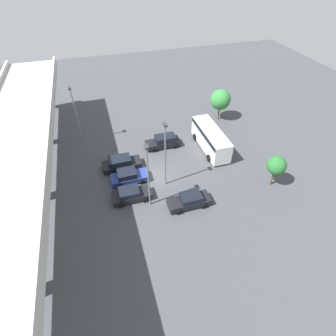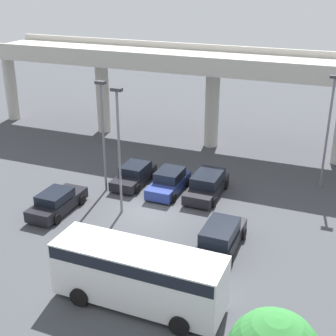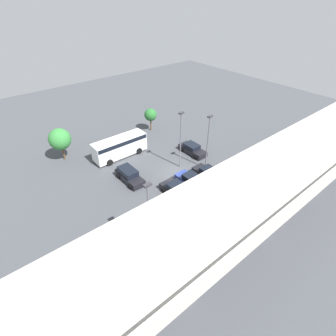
# 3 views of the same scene
# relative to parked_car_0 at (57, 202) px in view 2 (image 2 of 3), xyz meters

# --- Properties ---
(ground_plane) EXTENTS (93.75, 93.75, 0.00)m
(ground_plane) POSITION_rel_parked_car_0_xyz_m (5.47, 2.25, -0.70)
(ground_plane) COLOR #424449
(highway_overpass) EXTENTS (44.98, 6.93, 8.43)m
(highway_overpass) POSITION_rel_parked_car_0_xyz_m (5.47, 15.86, 6.15)
(highway_overpass) COLOR #BCB7AD
(highway_overpass) RESTS_ON ground_plane
(parked_car_0) EXTENTS (2.05, 4.63, 1.48)m
(parked_car_0) POSITION_rel_parked_car_0_xyz_m (0.00, 0.00, 0.00)
(parked_car_0) COLOR black
(parked_car_0) RESTS_ON ground_plane
(parked_car_1) EXTENTS (2.11, 4.35, 1.45)m
(parked_car_1) POSITION_rel_parked_car_0_xyz_m (2.70, 5.90, -0.01)
(parked_car_1) COLOR black
(parked_car_1) RESTS_ON ground_plane
(parked_car_2) EXTENTS (2.10, 4.33, 1.58)m
(parked_car_2) POSITION_rel_parked_car_0_xyz_m (5.59, 5.60, 0.03)
(parked_car_2) COLOR navy
(parked_car_2) RESTS_ON ground_plane
(parked_car_3) EXTENTS (2.21, 4.80, 1.59)m
(parked_car_3) POSITION_rel_parked_car_0_xyz_m (8.27, 6.10, 0.06)
(parked_car_3) COLOR black
(parked_car_3) RESTS_ON ground_plane
(parked_car_4) EXTENTS (2.08, 4.74, 1.68)m
(parked_car_4) POSITION_rel_parked_car_0_xyz_m (11.16, -0.30, 0.11)
(parked_car_4) COLOR black
(parked_car_4) RESTS_ON ground_plane
(shuttle_bus) EXTENTS (8.13, 2.67, 2.96)m
(shuttle_bus) POSITION_rel_parked_car_0_xyz_m (8.91, -6.25, 1.07)
(shuttle_bus) COLOR white
(shuttle_bus) RESTS_ON ground_plane
(lamp_post_near_aisle) EXTENTS (0.70, 0.35, 7.93)m
(lamp_post_near_aisle) POSITION_rel_parked_car_0_xyz_m (1.34, 4.07, 3.95)
(lamp_post_near_aisle) COLOR slate
(lamp_post_near_aisle) RESTS_ON ground_plane
(lamp_post_mid_lot) EXTENTS (0.70, 0.35, 8.18)m
(lamp_post_mid_lot) POSITION_rel_parked_car_0_xyz_m (15.55, 10.48, 4.09)
(lamp_post_mid_lot) COLOR slate
(lamp_post_mid_lot) RESTS_ON ground_plane
(lamp_post_by_overpass) EXTENTS (0.70, 0.35, 8.25)m
(lamp_post_by_overpass) POSITION_rel_parked_car_0_xyz_m (3.91, 1.55, 4.12)
(lamp_post_by_overpass) COLOR slate
(lamp_post_by_overpass) RESTS_ON ground_plane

